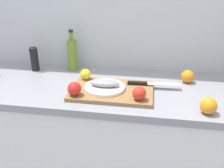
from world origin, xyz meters
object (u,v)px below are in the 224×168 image
Objects in this scene: fish_fillet at (105,83)px; olive_oil_bottle at (72,54)px; cutting_board at (112,91)px; orange_0 at (209,106)px; chef_knife at (147,83)px; lemon_0 at (85,74)px; pepper_mill at (34,59)px; white_plate at (105,87)px.

fish_fillet is 0.41m from olive_oil_bottle.
orange_0 reaches higher than cutting_board.
chef_knife is 0.36m from lemon_0.
pepper_mill is (-1.03, 0.40, 0.04)m from orange_0.
olive_oil_bottle is (-0.27, 0.30, 0.08)m from white_plate.
lemon_0 is 0.40× the size of pepper_mill.
olive_oil_bottle is at bearing 132.35° from fish_fillet.
chef_knife is at bearing 24.81° from cutting_board.
chef_knife is at bearing -4.09° from lemon_0.
chef_knife is 1.08× the size of olive_oil_bottle.
orange_0 is (0.51, -0.14, 0.01)m from white_plate.
chef_knife is (0.22, 0.09, -0.02)m from fish_fillet.
cutting_board is 0.06m from fish_fillet.
cutting_board is 0.62m from pepper_mill.
orange_0 is at bearing -21.05° from pepper_mill.
white_plate is 1.33× the size of fish_fillet.
olive_oil_bottle reaches higher than fish_fillet.
lemon_0 is (-0.14, 0.11, 0.02)m from white_plate.
white_plate is 0.03m from fish_fillet.
lemon_0 is 0.80× the size of orange_0.
lemon_0 is at bearing 140.73° from white_plate.
pepper_mill is (-0.38, 0.14, 0.03)m from lemon_0.
lemon_0 is (-0.36, 0.03, 0.02)m from chef_knife.
pepper_mill is at bearing 155.78° from cutting_board.
orange_0 reaches higher than chef_knife.
cutting_board is 0.21m from lemon_0.
chef_knife is (0.22, 0.09, 0.00)m from white_plate.
chef_knife is (0.18, 0.09, 0.02)m from cutting_board.
fish_fillet is at bearing -39.27° from lemon_0.
olive_oil_bottle is at bearing 10.60° from pepper_mill.
cutting_board is 1.63× the size of olive_oil_bottle.
cutting_board is 0.44m from olive_oil_bottle.
cutting_board is 1.99× the size of white_plate.
orange_0 is at bearing -41.27° from chef_knife.
orange_0 is (0.47, -0.14, 0.03)m from cutting_board.
fish_fillet is at bearing 180.00° from white_plate.
orange_0 is at bearing -15.76° from white_plate.
white_plate is 2.84× the size of orange_0.
fish_fillet is 0.57× the size of chef_knife.
chef_knife is at bearing -12.59° from pepper_mill.
fish_fillet is at bearing -161.45° from chef_knife.
lemon_0 reaches higher than cutting_board.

